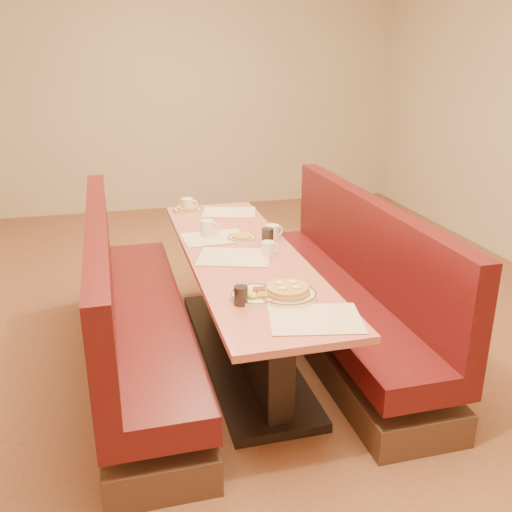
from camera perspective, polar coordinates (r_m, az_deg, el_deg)
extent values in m
plane|color=#9E6647|center=(3.98, -1.24, -9.93)|extent=(8.00, 8.00, 0.00)
cube|color=beige|center=(7.42, -8.91, 15.33)|extent=(6.00, 0.04, 2.80)
cube|color=black|center=(3.97, -1.24, -9.56)|extent=(0.55, 1.88, 0.06)
cube|color=black|center=(3.82, -1.28, -5.32)|extent=(0.15, 1.75, 0.71)
cube|color=#D17060|center=(3.67, -1.32, -0.03)|extent=(0.70, 2.50, 0.04)
cube|color=#4C3326|center=(3.86, -11.19, -9.75)|extent=(0.55, 2.50, 0.20)
cube|color=#550E19|center=(3.73, -11.47, -6.15)|extent=(0.55, 2.50, 0.16)
cube|color=#550E19|center=(3.58, -15.32, -0.99)|extent=(0.12, 2.50, 0.60)
cube|color=#4C3326|center=(4.13, 7.98, -7.43)|extent=(0.55, 2.50, 0.20)
cube|color=#550E19|center=(4.01, 8.16, -4.01)|extent=(0.55, 2.50, 0.16)
cube|color=#550E19|center=(3.96, 11.31, 1.38)|extent=(0.12, 2.50, 0.60)
cube|color=beige|center=(3.60, -2.20, -0.09)|extent=(0.53, 0.46, 0.00)
cube|color=beige|center=(2.81, 5.95, -6.25)|extent=(0.51, 0.42, 0.00)
cube|color=beige|center=(3.97, -4.22, 1.85)|extent=(0.44, 0.34, 0.00)
cube|color=beige|center=(4.59, -2.70, 4.41)|extent=(0.48, 0.41, 0.00)
cylinder|color=white|center=(3.04, 3.17, -3.91)|extent=(0.32, 0.32, 0.02)
torus|color=brown|center=(3.03, 3.17, -3.73)|extent=(0.31, 0.31, 0.01)
cylinder|color=gold|center=(3.03, 3.17, -3.53)|extent=(0.24, 0.24, 0.02)
cylinder|color=gold|center=(3.02, 3.18, -3.19)|extent=(0.22, 0.22, 0.02)
cylinder|color=#FFEAA6|center=(3.06, 3.68, -2.62)|extent=(0.04, 0.04, 0.01)
cylinder|color=#FFEAA6|center=(3.04, 2.36, -2.73)|extent=(0.04, 0.04, 0.01)
cylinder|color=#FFEAA6|center=(2.98, 2.68, -3.26)|extent=(0.04, 0.04, 0.01)
cylinder|color=#FFEAA6|center=(2.99, 4.03, -3.15)|extent=(0.04, 0.04, 0.01)
cylinder|color=white|center=(3.03, -0.05, -3.94)|extent=(0.27, 0.27, 0.02)
torus|color=brown|center=(3.03, -0.05, -3.79)|extent=(0.27, 0.27, 0.01)
ellipsoid|color=yellow|center=(3.01, -0.98, -3.61)|extent=(0.07, 0.07, 0.04)
ellipsoid|color=yellow|center=(2.98, -0.42, -3.93)|extent=(0.06, 0.06, 0.03)
ellipsoid|color=yellow|center=(3.04, -1.25, -3.38)|extent=(0.05, 0.05, 0.03)
cylinder|color=brown|center=(3.04, 0.60, -3.45)|extent=(0.10, 0.03, 0.02)
cylinder|color=brown|center=(3.07, 0.59, -3.23)|extent=(0.10, 0.03, 0.02)
cube|color=gold|center=(2.99, 0.99, -3.92)|extent=(0.10, 0.08, 0.02)
cylinder|color=white|center=(3.94, -1.44, 1.80)|extent=(0.20, 0.20, 0.02)
torus|color=brown|center=(3.94, -1.44, 1.91)|extent=(0.20, 0.20, 0.01)
cylinder|color=#E7A051|center=(3.93, -1.44, 2.02)|extent=(0.14, 0.14, 0.02)
ellipsoid|color=yellow|center=(3.94, -1.86, 2.16)|extent=(0.04, 0.04, 0.02)
cylinder|color=white|center=(4.66, -6.86, 4.62)|extent=(0.25, 0.25, 0.02)
torus|color=brown|center=(4.66, -6.86, 4.73)|extent=(0.24, 0.24, 0.01)
cylinder|color=#E7A051|center=(4.66, -6.87, 4.85)|extent=(0.17, 0.17, 0.02)
ellipsoid|color=yellow|center=(4.67, -7.28, 4.98)|extent=(0.05, 0.05, 0.03)
cylinder|color=white|center=(3.63, 1.18, 0.77)|extent=(0.08, 0.08, 0.09)
torus|color=white|center=(3.63, 1.87, 0.81)|extent=(0.06, 0.02, 0.06)
cylinder|color=black|center=(3.61, 1.19, 1.35)|extent=(0.07, 0.07, 0.01)
cylinder|color=white|center=(4.03, -4.91, 2.84)|extent=(0.10, 0.10, 0.10)
torus|color=white|center=(4.03, -4.18, 2.84)|extent=(0.07, 0.03, 0.07)
cylinder|color=black|center=(4.02, -4.93, 3.44)|extent=(0.08, 0.08, 0.01)
cylinder|color=white|center=(3.93, 1.65, 2.42)|extent=(0.09, 0.09, 0.10)
torus|color=white|center=(3.96, 2.27, 2.52)|extent=(0.07, 0.03, 0.07)
cylinder|color=black|center=(3.92, 1.66, 3.01)|extent=(0.08, 0.08, 0.01)
cylinder|color=white|center=(4.65, -6.90, 5.11)|extent=(0.10, 0.10, 0.10)
torus|color=white|center=(4.66, -6.27, 5.16)|extent=(0.07, 0.02, 0.07)
cylinder|color=black|center=(4.64, -6.92, 5.64)|extent=(0.08, 0.08, 0.01)
cylinder|color=black|center=(2.93, -1.52, -3.99)|extent=(0.07, 0.07, 0.10)
cylinder|color=silver|center=(2.93, -1.52, -3.97)|extent=(0.07, 0.07, 0.10)
cylinder|color=black|center=(3.83, 1.16, 1.97)|extent=(0.08, 0.08, 0.11)
cylinder|color=silver|center=(3.82, 1.16, 1.99)|extent=(0.08, 0.08, 0.11)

